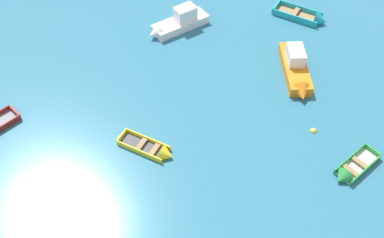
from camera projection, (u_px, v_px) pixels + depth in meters
name	position (u px, v px, depth m)	size (l,w,h in m)	color
rowboat_green_cluster_inner	(349.00, 172.00, 25.59)	(3.11, 3.27, 1.07)	beige
rowboat_turquoise_back_row_right	(310.00, 18.00, 35.29)	(4.53, 3.00, 1.40)	#99754C
rowboat_yellow_near_right	(157.00, 151.00, 26.61)	(3.79, 2.25, 1.03)	#4C4C51
motor_launch_white_outer_right	(177.00, 23.00, 34.32)	(4.73, 4.35, 1.96)	white
motor_launch_orange_near_camera	(296.00, 70.00, 30.78)	(2.29, 5.66, 1.91)	orange
mooring_buoy_near_foreground	(313.00, 131.00, 27.87)	(0.40, 0.40, 0.40)	yellow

